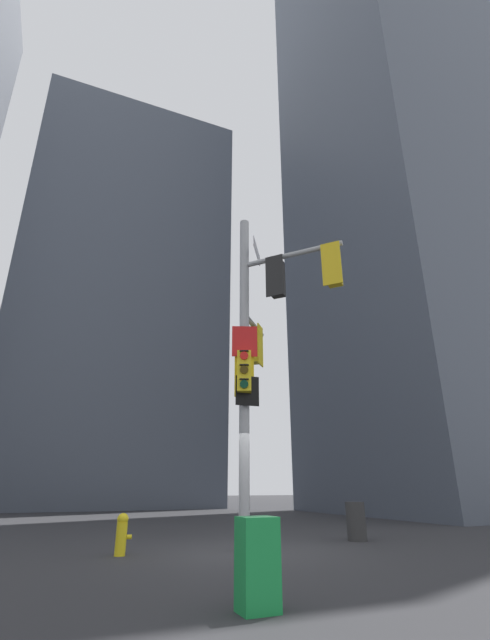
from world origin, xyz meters
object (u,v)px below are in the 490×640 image
(newspaper_box, at_px, (258,563))
(trash_bin, at_px, (356,521))
(fire_hydrant, at_px, (122,533))
(signal_pole_assembly, at_px, (261,339))

(newspaper_box, xyz_separation_m, trash_bin, (5.23, 5.26, -0.02))
(fire_hydrant, distance_m, trash_bin, 6.07)
(newspaper_box, bearing_deg, trash_bin, 45.18)
(signal_pole_assembly, xyz_separation_m, newspaper_box, (-2.13, -4.35, -4.35))
(signal_pole_assembly, relative_size, newspaper_box, 8.57)
(fire_hydrant, distance_m, newspaper_box, 5.05)
(signal_pole_assembly, height_order, newspaper_box, signal_pole_assembly)
(signal_pole_assembly, relative_size, trash_bin, 8.98)
(signal_pole_assembly, distance_m, trash_bin, 5.43)
(signal_pole_assembly, xyz_separation_m, fire_hydrant, (-2.96, 0.62, -4.42))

